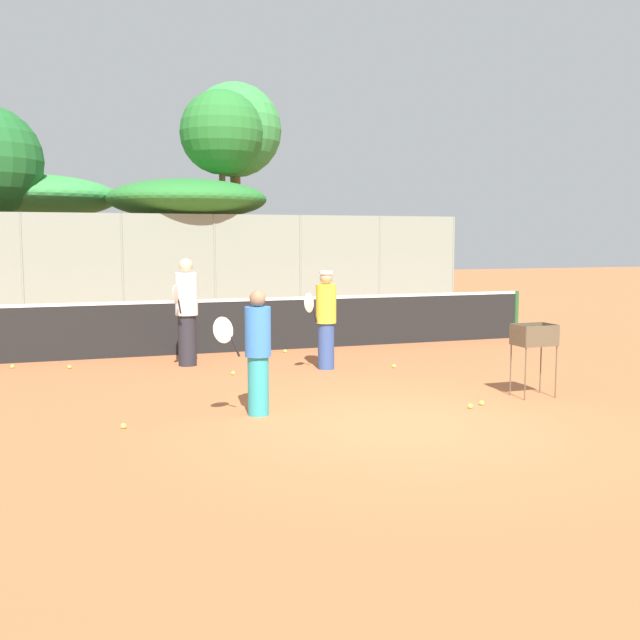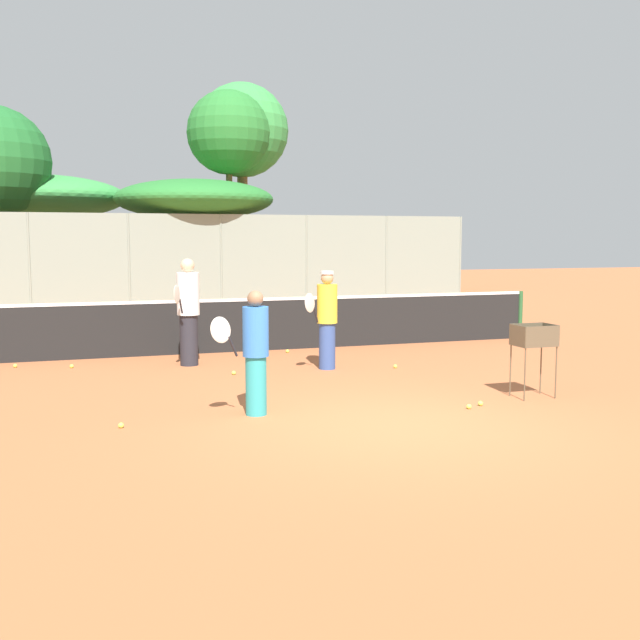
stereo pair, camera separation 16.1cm
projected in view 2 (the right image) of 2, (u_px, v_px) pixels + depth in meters
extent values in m
plane|color=#B26038|center=(399.00, 426.00, 9.03)|extent=(80.00, 80.00, 0.00)
cylinder|color=#26592D|center=(520.00, 315.00, 16.94)|extent=(0.10, 0.10, 1.07)
cube|color=black|center=(266.00, 326.00, 15.07)|extent=(11.89, 0.01, 1.01)
cube|color=white|center=(265.00, 299.00, 15.01)|extent=(11.89, 0.02, 0.06)
cylinder|color=gray|center=(29.00, 258.00, 25.88)|extent=(0.08, 0.08, 3.16)
cylinder|color=gray|center=(129.00, 257.00, 26.94)|extent=(0.08, 0.08, 3.16)
cylinder|color=gray|center=(221.00, 257.00, 28.00)|extent=(0.08, 0.08, 3.16)
cylinder|color=gray|center=(307.00, 256.00, 29.06)|extent=(0.08, 0.08, 3.16)
cylinder|color=gray|center=(386.00, 255.00, 30.11)|extent=(0.08, 0.08, 3.16)
cylinder|color=gray|center=(460.00, 255.00, 31.17)|extent=(0.08, 0.08, 3.16)
cube|color=gray|center=(176.00, 257.00, 27.47)|extent=(23.53, 0.01, 3.16)
cylinder|color=brown|center=(40.00, 256.00, 31.06)|extent=(0.42, 0.42, 3.06)
ellipsoid|color=#388E42|center=(38.00, 197.00, 30.79)|extent=(7.15, 7.15, 1.79)
cylinder|color=brown|center=(230.00, 226.00, 31.28)|extent=(0.26, 0.26, 5.57)
sphere|color=#28722D|center=(229.00, 132.00, 30.87)|extent=(3.45, 3.45, 3.45)
cylinder|color=brown|center=(195.00, 257.00, 29.99)|extent=(0.35, 0.35, 3.01)
ellipsoid|color=#28722D|center=(194.00, 199.00, 29.74)|extent=(6.28, 6.28, 1.57)
cylinder|color=brown|center=(243.00, 225.00, 32.67)|extent=(0.45, 0.45, 5.69)
sphere|color=#388E42|center=(242.00, 130.00, 32.23)|extent=(4.02, 4.02, 4.02)
cylinder|color=teal|center=(256.00, 386.00, 9.57)|extent=(0.27, 0.27, 0.76)
cylinder|color=blue|center=(256.00, 332.00, 9.49)|extent=(0.33, 0.33, 0.63)
sphere|color=#8C6647|center=(255.00, 299.00, 9.45)|extent=(0.21, 0.21, 0.21)
cylinder|color=black|center=(233.00, 346.00, 9.29)|extent=(0.15, 0.08, 0.27)
ellipsoid|color=silver|center=(221.00, 330.00, 9.16)|extent=(0.38, 0.17, 0.43)
cylinder|color=#334C8C|center=(327.00, 346.00, 12.94)|extent=(0.28, 0.28, 0.80)
cylinder|color=yellow|center=(327.00, 304.00, 12.86)|extent=(0.35, 0.35, 0.67)
sphere|color=tan|center=(327.00, 278.00, 12.82)|extent=(0.22, 0.22, 0.22)
cylinder|color=white|center=(327.00, 273.00, 12.81)|extent=(0.23, 0.23, 0.05)
cylinder|color=black|center=(316.00, 315.00, 12.59)|extent=(0.13, 0.11, 0.27)
ellipsoid|color=silver|center=(310.00, 303.00, 12.41)|extent=(0.33, 0.27, 0.43)
cylinder|color=#26262D|center=(189.00, 340.00, 13.32)|extent=(0.32, 0.32, 0.90)
cylinder|color=white|center=(188.00, 294.00, 13.23)|extent=(0.40, 0.40, 0.75)
sphere|color=#DBB28C|center=(188.00, 265.00, 13.17)|extent=(0.25, 0.25, 0.25)
cylinder|color=black|center=(181.00, 306.00, 12.87)|extent=(0.09, 0.14, 0.27)
ellipsoid|color=silver|center=(177.00, 294.00, 12.67)|extent=(0.21, 0.37, 0.43)
cylinder|color=brown|center=(525.00, 375.00, 10.38)|extent=(0.02, 0.02, 0.74)
cylinder|color=brown|center=(556.00, 373.00, 10.54)|extent=(0.02, 0.02, 0.74)
cylinder|color=brown|center=(510.00, 370.00, 10.72)|extent=(0.02, 0.02, 0.74)
cylinder|color=brown|center=(541.00, 368.00, 10.88)|extent=(0.02, 0.02, 0.74)
cube|color=brown|center=(534.00, 345.00, 10.59)|extent=(0.55, 0.40, 0.01)
cube|color=brown|center=(543.00, 337.00, 10.39)|extent=(0.55, 0.01, 0.30)
cube|color=brown|center=(526.00, 333.00, 10.76)|extent=(0.55, 0.01, 0.30)
cube|color=brown|center=(517.00, 336.00, 10.49)|extent=(0.01, 0.40, 0.30)
cube|color=brown|center=(551.00, 334.00, 10.66)|extent=(0.01, 0.40, 0.30)
sphere|color=#D1E54C|center=(524.00, 340.00, 10.49)|extent=(0.07, 0.07, 0.07)
sphere|color=#D1E54C|center=(551.00, 343.00, 10.52)|extent=(0.07, 0.07, 0.07)
sphere|color=#D1E54C|center=(541.00, 344.00, 10.45)|extent=(0.07, 0.07, 0.07)
sphere|color=#D1E54C|center=(533.00, 338.00, 10.62)|extent=(0.07, 0.07, 0.07)
sphere|color=#D1E54C|center=(520.00, 342.00, 10.58)|extent=(0.07, 0.07, 0.07)
sphere|color=#D1E54C|center=(518.00, 338.00, 10.62)|extent=(0.07, 0.07, 0.07)
sphere|color=#D1E54C|center=(526.00, 344.00, 10.40)|extent=(0.07, 0.07, 0.07)
sphere|color=#D1E54C|center=(523.00, 338.00, 10.61)|extent=(0.07, 0.07, 0.07)
sphere|color=#D1E54C|center=(544.00, 341.00, 10.69)|extent=(0.07, 0.07, 0.07)
sphere|color=#D1E54C|center=(481.00, 403.00, 10.11)|extent=(0.07, 0.07, 0.07)
sphere|color=#D1E54C|center=(469.00, 407.00, 9.92)|extent=(0.07, 0.07, 0.07)
sphere|color=#D1E54C|center=(234.00, 373.00, 12.41)|extent=(0.07, 0.07, 0.07)
sphere|color=#D1E54C|center=(395.00, 366.00, 13.04)|extent=(0.07, 0.07, 0.07)
sphere|color=#D1E54C|center=(15.00, 366.00, 13.11)|extent=(0.07, 0.07, 0.07)
sphere|color=#D1E54C|center=(287.00, 351.00, 14.80)|extent=(0.07, 0.07, 0.07)
sphere|color=#D1E54C|center=(72.00, 366.00, 13.05)|extent=(0.07, 0.07, 0.07)
sphere|color=#D1E54C|center=(536.00, 343.00, 15.90)|extent=(0.07, 0.07, 0.07)
sphere|color=#D1E54C|center=(121.00, 425.00, 8.92)|extent=(0.07, 0.07, 0.07)
cube|color=#3F4C8C|center=(155.00, 284.00, 29.42)|extent=(4.20, 1.70, 0.90)
cube|color=#33383D|center=(149.00, 264.00, 29.27)|extent=(2.20, 1.50, 0.70)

